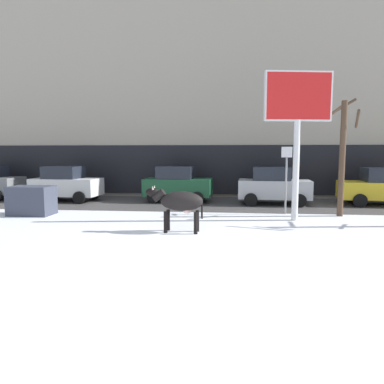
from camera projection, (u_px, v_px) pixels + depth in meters
name	position (u px, v px, depth m)	size (l,w,h in m)	color
ground_plane	(183.00, 248.00, 9.71)	(120.00, 120.00, 0.00)	white
road_strip	(204.00, 203.00, 18.34)	(60.00, 5.60, 0.01)	#423F3F
building_facade	(210.00, 92.00, 23.12)	(44.00, 6.10, 13.00)	#A39989
cow_black	(179.00, 202.00, 11.59)	(1.91, 0.68, 1.54)	black
billboard	(298.00, 106.00, 13.27)	(2.52, 0.59, 5.56)	silver
car_white_hatchback	(66.00, 184.00, 19.04)	(3.61, 2.11, 1.86)	white
car_darkgreen_hatchback	(178.00, 184.00, 18.89)	(3.61, 2.11, 1.86)	#194C2D
car_silver_hatchback	(273.00, 186.00, 17.89)	(3.61, 2.11, 1.86)	#B7BABF
pedestrian_near_billboard	(283.00, 182.00, 20.77)	(0.36, 0.24, 1.73)	#282833
pedestrian_by_cars	(218.00, 182.00, 21.14)	(0.36, 0.24, 1.73)	#282833
pedestrian_far_left	(266.00, 182.00, 20.87)	(0.36, 0.24, 1.73)	#282833
bare_tree_left_lot	(342.00, 152.00, 14.44)	(1.49, 1.46, 4.82)	#4C3828
dumpster	(32.00, 201.00, 14.88)	(1.70, 1.10, 1.20)	#383D4C
street_sign	(286.00, 174.00, 14.98)	(0.44, 0.08, 2.82)	gray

